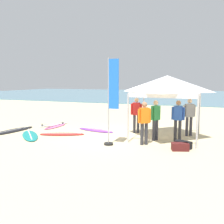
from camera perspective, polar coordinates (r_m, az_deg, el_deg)
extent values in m
plane|color=beige|center=(11.57, 0.48, -5.32)|extent=(80.00, 80.00, 0.00)
cube|color=#568499|center=(43.12, 15.75, 3.79)|extent=(80.00, 36.00, 0.10)
cylinder|color=#B7B7BC|center=(10.02, 3.71, -1.36)|extent=(0.07, 0.07, 2.05)
cylinder|color=#B7B7BC|center=(9.59, 19.21, -2.16)|extent=(0.07, 0.07, 2.05)
cylinder|color=#B7B7BC|center=(12.59, 7.35, 0.38)|extent=(0.07, 0.07, 2.05)
cylinder|color=#B7B7BC|center=(12.24, 19.64, -0.18)|extent=(0.07, 0.07, 2.05)
cube|color=white|center=(9.61, 11.42, 3.75)|extent=(2.68, 0.03, 0.18)
cube|color=white|center=(12.26, 13.54, 4.44)|extent=(2.68, 0.03, 0.18)
cube|color=white|center=(11.21, 5.80, 4.35)|extent=(0.03, 2.68, 0.18)
cube|color=white|center=(10.82, 19.66, 3.85)|extent=(0.03, 2.68, 0.18)
pyramid|color=white|center=(10.92, 12.67, 6.44)|extent=(2.80, 2.80, 0.70)
ellipsoid|color=black|center=(13.32, -22.10, -4.03)|extent=(1.02, 2.59, 0.07)
cube|color=white|center=(13.31, -22.10, -3.87)|extent=(0.34, 2.13, 0.01)
ellipsoid|color=red|center=(11.82, -11.53, -5.03)|extent=(2.14, 1.29, 0.07)
cube|color=white|center=(11.81, -11.53, -4.85)|extent=(1.66, 0.69, 0.01)
cone|color=white|center=(11.67, -7.42, -4.63)|extent=(0.09, 0.09, 0.12)
ellipsoid|color=pink|center=(13.85, -13.03, -3.25)|extent=(0.54, 1.83, 0.07)
cube|color=black|center=(13.84, -13.03, -3.10)|extent=(0.08, 1.55, 0.01)
cone|color=black|center=(14.44, -11.33, -2.39)|extent=(0.09, 0.09, 0.12)
ellipsoid|color=#19847F|center=(11.91, -18.50, -5.18)|extent=(2.13, 2.18, 0.07)
cube|color=white|center=(11.90, -18.50, -5.00)|extent=(1.44, 1.50, 0.01)
cone|color=white|center=(12.85, -18.85, -3.85)|extent=(0.09, 0.09, 0.12)
ellipsoid|color=purple|center=(12.52, -3.83, -4.20)|extent=(2.17, 0.99, 0.07)
cube|color=white|center=(12.51, -3.83, -4.03)|extent=(1.75, 0.41, 0.01)
cone|color=white|center=(12.02, -0.53, -4.21)|extent=(0.09, 0.09, 0.12)
ellipsoid|color=white|center=(14.47, -13.33, -2.81)|extent=(1.18, 1.87, 0.07)
cube|color=black|center=(14.46, -13.33, -2.66)|extent=(0.66, 1.44, 0.01)
cone|color=black|center=(14.08, -15.92, -2.78)|extent=(0.09, 0.09, 0.12)
cylinder|color=#383842|center=(11.88, 17.81, -3.18)|extent=(0.13, 0.13, 0.88)
cylinder|color=#383842|center=(11.83, 16.98, -3.20)|extent=(0.13, 0.13, 0.88)
cube|color=gray|center=(11.74, 17.54, 0.36)|extent=(0.41, 0.33, 0.60)
sphere|color=beige|center=(11.70, 17.62, 2.43)|extent=(0.21, 0.21, 0.21)
cylinder|color=gray|center=(11.82, 18.60, 0.26)|extent=(0.09, 0.09, 0.54)
cylinder|color=gray|center=(11.68, 16.46, 0.27)|extent=(0.09, 0.09, 0.54)
cylinder|color=#383842|center=(10.57, 9.66, -4.21)|extent=(0.13, 0.13, 0.88)
cylinder|color=#383842|center=(10.70, 10.32, -4.08)|extent=(0.13, 0.13, 0.88)
cube|color=#2D8C47|center=(10.52, 10.09, -0.19)|extent=(0.38, 0.42, 0.60)
sphere|color=beige|center=(10.47, 10.14, 2.11)|extent=(0.21, 0.21, 0.21)
cylinder|color=#2D8C47|center=(10.35, 9.22, -0.40)|extent=(0.09, 0.09, 0.54)
cylinder|color=#2D8C47|center=(10.69, 10.92, -0.20)|extent=(0.09, 0.09, 0.54)
cylinder|color=#2D2D33|center=(9.79, 6.97, -5.09)|extent=(0.13, 0.13, 0.88)
cylinder|color=#2D2D33|center=(9.86, 7.93, -5.02)|extent=(0.13, 0.13, 0.88)
cube|color=orange|center=(9.69, 7.52, -0.78)|extent=(0.42, 0.39, 0.60)
sphere|color=#9E7051|center=(9.64, 7.57, 1.72)|extent=(0.21, 0.21, 0.21)
cylinder|color=orange|center=(9.61, 6.26, -0.95)|extent=(0.09, 0.09, 0.54)
cylinder|color=orange|center=(9.79, 8.76, -0.84)|extent=(0.09, 0.09, 0.54)
cylinder|color=#2D2D33|center=(10.78, 15.44, -4.15)|extent=(0.13, 0.13, 0.88)
cylinder|color=#2D2D33|center=(10.80, 14.49, -4.10)|extent=(0.13, 0.13, 0.88)
cube|color=#2851B2|center=(10.67, 15.10, -0.23)|extent=(0.36, 0.22, 0.60)
sphere|color=#9E7051|center=(10.62, 15.18, 2.05)|extent=(0.21, 0.21, 0.21)
cylinder|color=#2851B2|center=(10.65, 16.33, -0.39)|extent=(0.09, 0.09, 0.54)
cylinder|color=#2851B2|center=(10.70, 13.87, -0.28)|extent=(0.09, 0.09, 0.54)
cylinder|color=#383842|center=(12.01, 5.21, -2.75)|extent=(0.13, 0.13, 0.88)
cylinder|color=#383842|center=(11.99, 6.07, -2.77)|extent=(0.13, 0.13, 0.88)
cube|color=red|center=(11.89, 5.68, 0.75)|extent=(0.40, 0.29, 0.60)
sphere|color=tan|center=(11.85, 5.71, 2.79)|extent=(0.21, 0.21, 0.21)
cylinder|color=red|center=(11.91, 4.58, 0.68)|extent=(0.09, 0.09, 0.54)
cylinder|color=red|center=(11.88, 6.79, 0.63)|extent=(0.09, 0.09, 0.54)
cylinder|color=#99999E|center=(9.54, -0.83, 2.30)|extent=(0.04, 0.04, 3.40)
cube|color=blue|center=(9.42, 0.42, 6.50)|extent=(0.40, 0.02, 1.90)
cylinder|color=black|center=(9.82, -0.81, -7.39)|extent=(0.36, 0.36, 0.08)
cube|color=black|center=(9.68, 16.16, -7.31)|extent=(0.68, 0.53, 0.28)
cube|color=#4C1919|center=(9.36, 15.52, -7.78)|extent=(0.67, 0.49, 0.28)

